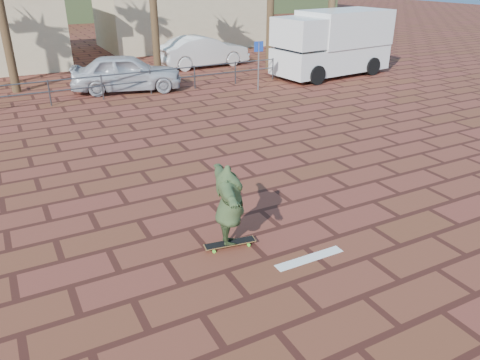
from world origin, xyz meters
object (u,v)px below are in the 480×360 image
object	(u,v)px
skateboarder	(230,205)
car_white	(203,51)
longboard	(230,243)
car_silver	(127,73)
campervan	(333,42)

from	to	relation	value
skateboarder	car_white	bearing A→B (deg)	-5.92
skateboarder	longboard	bearing A→B (deg)	132.90
car_silver	campervan	bearing A→B (deg)	-83.07
longboard	skateboarder	world-z (taller)	skateboarder
longboard	campervan	size ratio (longest dim) A/B	0.17
longboard	car_silver	xyz separation A→B (m)	(1.71, 13.17, 0.70)
car_silver	car_white	size ratio (longest dim) A/B	0.95
skateboarder	car_silver	bearing A→B (deg)	8.92
skateboarder	car_white	size ratio (longest dim) A/B	0.41
skateboarder	campervan	world-z (taller)	campervan
campervan	skateboarder	bearing A→B (deg)	-140.60
campervan	car_white	world-z (taller)	campervan
campervan	car_white	bearing A→B (deg)	126.79
longboard	campervan	distance (m)	16.43
campervan	car_silver	world-z (taller)	campervan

